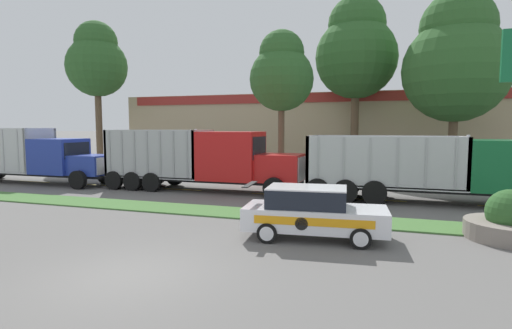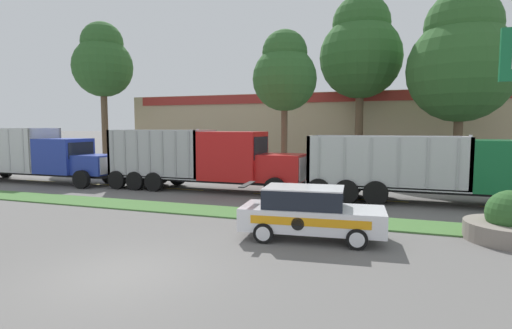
{
  "view_description": "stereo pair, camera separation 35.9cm",
  "coord_description": "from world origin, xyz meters",
  "views": [
    {
      "loc": [
        5.76,
        -7.81,
        3.53
      ],
      "look_at": [
        0.48,
        8.44,
        1.94
      ],
      "focal_mm": 28.0,
      "sensor_mm": 36.0,
      "label": 1
    },
    {
      "loc": [
        6.1,
        -7.7,
        3.53
      ],
      "look_at": [
        0.48,
        8.44,
        1.94
      ],
      "focal_mm": 28.0,
      "sensor_mm": 36.0,
      "label": 2
    }
  ],
  "objects": [
    {
      "name": "ground_plane",
      "position": [
        0.0,
        0.0,
        0.0
      ],
      "size": [
        600.0,
        600.0,
        0.0
      ],
      "primitive_type": "plane",
      "color": "slate"
    },
    {
      "name": "grass_verge",
      "position": [
        0.0,
        7.29,
        0.03
      ],
      "size": [
        120.0,
        1.97,
        0.06
      ],
      "primitive_type": "cube",
      "color": "#477538",
      "rests_on": "ground_plane"
    },
    {
      "name": "centre_line_1",
      "position": [
        -15.99,
        12.28,
        0.0
      ],
      "size": [
        2.4,
        0.14,
        0.01
      ],
      "primitive_type": "cube",
      "color": "yellow",
      "rests_on": "ground_plane"
    },
    {
      "name": "centre_line_2",
      "position": [
        -10.59,
        12.28,
        0.0
      ],
      "size": [
        2.4,
        0.14,
        0.01
      ],
      "primitive_type": "cube",
      "color": "yellow",
      "rests_on": "ground_plane"
    },
    {
      "name": "centre_line_3",
      "position": [
        -5.19,
        12.28,
        0.0
      ],
      "size": [
        2.4,
        0.14,
        0.01
      ],
      "primitive_type": "cube",
      "color": "yellow",
      "rests_on": "ground_plane"
    },
    {
      "name": "centre_line_4",
      "position": [
        0.21,
        12.28,
        0.0
      ],
      "size": [
        2.4,
        0.14,
        0.01
      ],
      "primitive_type": "cube",
      "color": "yellow",
      "rests_on": "ground_plane"
    },
    {
      "name": "centre_line_5",
      "position": [
        5.61,
        12.28,
        0.0
      ],
      "size": [
        2.4,
        0.14,
        0.01
      ],
      "primitive_type": "cube",
      "color": "yellow",
      "rests_on": "ground_plane"
    },
    {
      "name": "centre_line_6",
      "position": [
        11.01,
        12.28,
        0.0
      ],
      "size": [
        2.4,
        0.14,
        0.01
      ],
      "primitive_type": "cube",
      "color": "yellow",
      "rests_on": "ground_plane"
    },
    {
      "name": "dump_truck_lead",
      "position": [
        -14.9,
        11.75,
        1.56
      ],
      "size": [
        11.83,
        2.67,
        3.48
      ],
      "color": "black",
      "rests_on": "ground_plane"
    },
    {
      "name": "dump_truck_trail",
      "position": [
        9.72,
        12.24,
        1.55
      ],
      "size": [
        13.03,
        2.84,
        3.21
      ],
      "color": "black",
      "rests_on": "ground_plane"
    },
    {
      "name": "dump_truck_far_right",
      "position": [
        -2.99,
        12.37,
        1.69
      ],
      "size": [
        11.23,
        2.86,
        3.45
      ],
      "color": "black",
      "rests_on": "ground_plane"
    },
    {
      "name": "rally_car",
      "position": [
        3.61,
        4.61,
        0.85
      ],
      "size": [
        4.61,
        2.21,
        1.69
      ],
      "color": "white",
      "rests_on": "ground_plane"
    },
    {
      "name": "stone_planter",
      "position": [
        9.57,
        6.43,
        0.54
      ],
      "size": [
        2.66,
        2.66,
        1.59
      ],
      "color": "gray",
      "rests_on": "ground_plane"
    },
    {
      "name": "store_building_backdrop",
      "position": [
        2.77,
        32.41,
        3.26
      ],
      "size": [
        43.02,
        12.1,
        6.52
      ],
      "color": "tan",
      "rests_on": "ground_plane"
    },
    {
      "name": "tree_behind_left",
      "position": [
        -19.76,
        23.24,
        9.6
      ],
      "size": [
        5.48,
        5.48,
        13.22
      ],
      "color": "brown",
      "rests_on": "ground_plane"
    },
    {
      "name": "tree_behind_centre",
      "position": [
        3.39,
        24.7,
        9.52
      ],
      "size": [
        6.3,
        6.3,
        13.65
      ],
      "color": "brown",
      "rests_on": "ground_plane"
    },
    {
      "name": "tree_behind_right",
      "position": [
        -0.82,
        17.84,
        7.07
      ],
      "size": [
        4.19,
        4.19,
        9.83
      ],
      "color": "brown",
      "rests_on": "ground_plane"
    },
    {
      "name": "tree_behind_far_right",
      "position": [
        10.0,
        21.52,
        7.93
      ],
      "size": [
        6.79,
        6.79,
        12.35
      ],
      "color": "brown",
      "rests_on": "ground_plane"
    }
  ]
}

